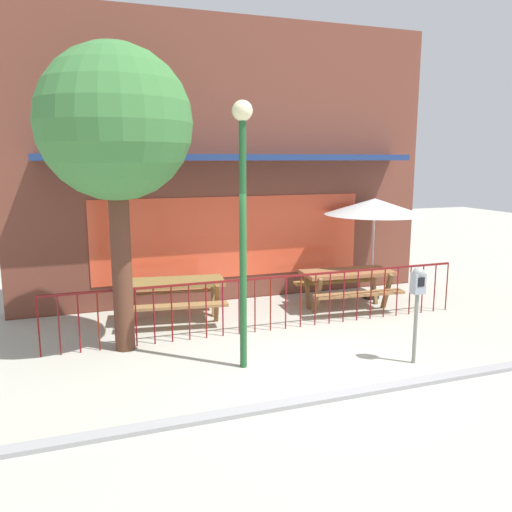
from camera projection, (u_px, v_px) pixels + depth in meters
ground at (316, 369)px, 7.47m from camera, size 40.00×40.00×0.00m
pub_storefront at (229, 164)px, 10.87m from camera, size 8.91×1.23×5.77m
patio_fence_front at (271, 294)px, 9.03m from camera, size 7.51×0.04×0.97m
picnic_table_left at (175, 289)px, 9.56m from camera, size 1.97×1.60×0.79m
picnic_table_right at (347, 279)px, 10.37m from camera, size 1.89×1.49×0.79m
patio_umbrella at (375, 207)px, 10.92m from camera, size 2.09×2.09×2.15m
parking_meter_near at (418, 290)px, 7.49m from camera, size 0.18×0.17×1.44m
street_tree at (115, 126)px, 7.62m from camera, size 2.28×2.28×4.62m
street_lamp at (243, 197)px, 7.10m from camera, size 0.28×0.28×3.73m
curb_edge at (348, 396)px, 6.62m from camera, size 12.48×0.20×0.11m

